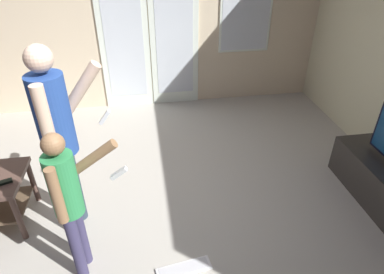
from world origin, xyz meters
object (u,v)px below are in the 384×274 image
Objects in this scene: person_child at (69,197)px; loose_keyboard at (184,269)px; tv_remote_black at (1,183)px; person_adult at (58,131)px.

person_child is 2.78× the size of loose_keyboard.
person_child is 1.08m from loose_keyboard.
person_adult is at bearing -26.53° from tv_remote_black.
loose_keyboard is (0.87, -0.64, -0.99)m from person_adult.
tv_remote_black is (-0.57, 0.05, -0.48)m from person_adult.
person_child is at bearing -78.33° from person_adult.
person_adult is at bearing 143.79° from loose_keyboard.
person_child is at bearing 169.02° from loose_keyboard.
loose_keyboard is at bearing -10.98° from person_child.
person_child is at bearing -60.12° from tv_remote_black.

